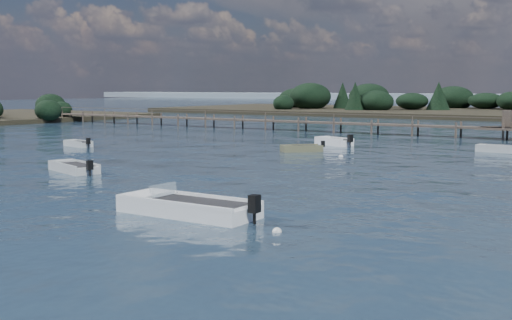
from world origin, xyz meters
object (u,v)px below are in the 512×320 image
Objects in this scene: dinghy_mid_white_a at (188,210)px; jetty at (269,121)px; dinghy_extra_b at (301,150)px; tender_far_grey at (78,145)px; tender_far_grey_b at (496,150)px; tender_far_white at (334,143)px; dinghy_mid_grey at (74,169)px.

jetty is (-23.53, 43.33, 0.81)m from dinghy_mid_white_a.
dinghy_extra_b is 18.27m from tender_far_grey.
jetty is (-27.67, 12.49, 0.83)m from tender_far_grey_b.
tender_far_white is (-0.27, 6.00, 0.05)m from dinghy_extra_b.
jetty is at bearing 105.34° from dinghy_mid_grey.
dinghy_mid_white_a is (8.17, -23.33, 0.04)m from dinghy_extra_b.
jetty reaches higher than dinghy_extra_b.
tender_far_grey is 0.83× the size of tender_far_white.
tender_far_white is at bearing -173.17° from tender_far_grey_b.
dinghy_mid_white_a reaches higher than tender_far_white.
tender_far_grey_b is 31.11m from dinghy_mid_white_a.
tender_far_grey_b is (29.42, 13.91, 0.01)m from tender_far_grey.
dinghy_mid_grey reaches higher than dinghy_extra_b.
tender_far_grey is 0.05× the size of jetty.
dinghy_mid_grey is 14.64m from dinghy_mid_white_a.
tender_far_white is 20.60m from jetty.
tender_far_grey_b reaches higher than dinghy_extra_b.
tender_far_grey is 26.47m from jetty.
dinghy_mid_white_a is at bearing -61.49° from jetty.
tender_far_grey_b is at bearing 6.83° from tender_far_white.
dinghy_mid_white_a is at bearing -97.64° from tender_far_grey_b.
dinghy_mid_grey is 0.07× the size of jetty.
dinghy_mid_white_a is at bearing -73.95° from tender_far_white.
dinghy_mid_white_a reaches higher than dinghy_extra_b.
tender_far_grey reaches higher than dinghy_extra_b.
dinghy_mid_white_a reaches higher than tender_far_grey_b.
tender_far_grey is 0.54× the size of dinghy_mid_white_a.
dinghy_mid_grey is 0.73× the size of dinghy_mid_white_a.
jetty is (-10.21, 37.23, 0.84)m from dinghy_mid_grey.
jetty is at bearing 155.71° from tender_far_grey_b.
tender_far_white is 1.23× the size of tender_far_grey_b.
tender_far_grey is 16.14m from dinghy_mid_grey.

